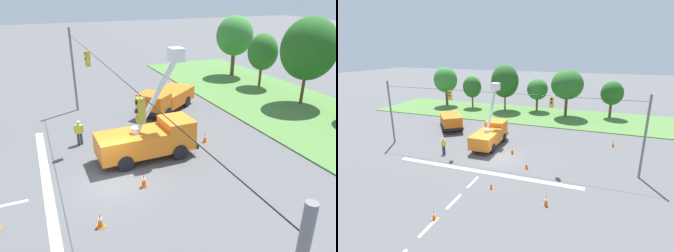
% 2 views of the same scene
% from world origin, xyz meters
% --- Properties ---
extents(ground_plane, '(200.00, 200.00, 0.00)m').
position_xyz_m(ground_plane, '(0.00, 0.00, 0.00)').
color(ground_plane, '#565659').
extents(grass_verge, '(56.00, 12.00, 0.10)m').
position_xyz_m(grass_verge, '(0.00, 18.00, 0.05)').
color(grass_verge, '#517F3D').
rests_on(grass_verge, ground).
extents(lane_markings, '(17.60, 15.25, 0.01)m').
position_xyz_m(lane_markings, '(0.00, -5.01, 0.00)').
color(lane_markings, silver).
rests_on(lane_markings, ground).
extents(signal_gantry, '(26.20, 0.33, 7.20)m').
position_xyz_m(signal_gantry, '(0.02, -0.00, 4.25)').
color(signal_gantry, slate).
rests_on(signal_gantry, ground).
extents(tree_far_west, '(4.29, 4.41, 7.28)m').
position_xyz_m(tree_far_west, '(-18.24, 19.80, 4.90)').
color(tree_far_west, brown).
rests_on(tree_far_west, ground).
extents(tree_west, '(3.40, 3.00, 5.81)m').
position_xyz_m(tree_west, '(-12.74, 19.76, 3.86)').
color(tree_west, brown).
rests_on(tree_west, ground).
extents(tree_centre, '(4.69, 5.15, 7.97)m').
position_xyz_m(tree_centre, '(-6.35, 19.65, 5.17)').
color(tree_centre, brown).
rests_on(tree_centre, ground).
extents(tree_east, '(3.56, 3.58, 5.67)m').
position_xyz_m(tree_east, '(-0.95, 21.08, 3.85)').
color(tree_east, brown).
rests_on(tree_east, ground).
extents(tree_far_east, '(4.99, 5.41, 7.48)m').
position_xyz_m(tree_far_east, '(4.29, 18.82, 5.16)').
color(tree_far_east, brown).
rests_on(tree_far_east, ground).
extents(tree_east_end, '(3.42, 3.08, 5.78)m').
position_xyz_m(tree_east_end, '(10.98, 20.53, 3.92)').
color(tree_east_end, brown).
rests_on(tree_east_end, ground).
extents(utility_truck_bucket_lift, '(2.48, 6.34, 6.86)m').
position_xyz_m(utility_truck_bucket_lift, '(-1.99, 2.87, 1.40)').
color(utility_truck_bucket_lift, orange).
rests_on(utility_truck_bucket_lift, ground).
extents(utility_truck_support_near, '(5.83, 6.56, 2.08)m').
position_xyz_m(utility_truck_support_near, '(-9.70, 7.22, 1.12)').
color(utility_truck_support_near, orange).
rests_on(utility_truck_support_near, ground).
extents(road_worker, '(0.31, 0.64, 1.77)m').
position_xyz_m(road_worker, '(-5.67, -0.96, 1.00)').
color(road_worker, '#383842').
rests_on(road_worker, ground).
extents(traffic_cone_foreground_left, '(0.36, 0.36, 0.61)m').
position_xyz_m(traffic_cone_foreground_left, '(1.82, -5.91, 0.29)').
color(traffic_cone_foreground_left, orange).
rests_on(traffic_cone_foreground_left, ground).
extents(traffic_cone_foreground_right, '(0.36, 0.36, 0.61)m').
position_xyz_m(traffic_cone_foreground_right, '(-0.14, -10.76, 0.29)').
color(traffic_cone_foreground_right, orange).
rests_on(traffic_cone_foreground_right, ground).
extents(traffic_cone_mid_left, '(0.36, 0.36, 0.81)m').
position_xyz_m(traffic_cone_mid_left, '(1.14, 1.38, 0.40)').
color(traffic_cone_mid_left, orange).
rests_on(traffic_cone_mid_left, ground).
extents(traffic_cone_mid_right, '(0.36, 0.36, 0.78)m').
position_xyz_m(traffic_cone_mid_right, '(6.36, -6.76, 0.39)').
color(traffic_cone_mid_right, orange).
rests_on(traffic_cone_mid_right, ground).
extents(traffic_cone_near_bucket, '(0.36, 0.36, 0.70)m').
position_xyz_m(traffic_cone_near_bucket, '(-2.58, 7.26, 0.34)').
color(traffic_cone_near_bucket, orange).
rests_on(traffic_cone_near_bucket, ground).
extents(traffic_cone_lane_edge_a, '(0.36, 0.36, 0.74)m').
position_xyz_m(traffic_cone_lane_edge_a, '(3.49, -1.54, 0.37)').
color(traffic_cone_lane_edge_a, orange).
rests_on(traffic_cone_lane_edge_a, ground).
extents(traffic_cone_lane_edge_b, '(0.36, 0.36, 0.73)m').
position_xyz_m(traffic_cone_lane_edge_b, '(11.14, 7.21, 0.36)').
color(traffic_cone_lane_edge_b, orange).
rests_on(traffic_cone_lane_edge_b, ground).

